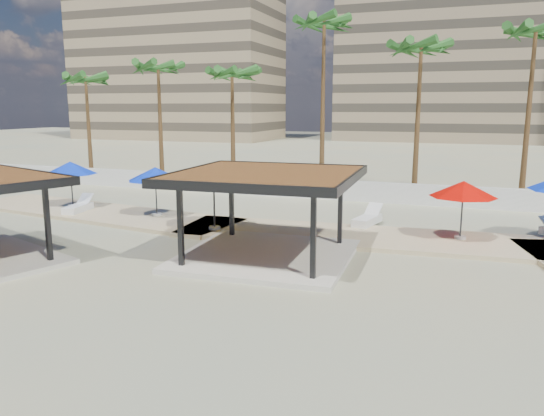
# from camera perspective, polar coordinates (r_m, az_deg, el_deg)

# --- Properties ---
(ground) EXTENTS (200.00, 200.00, 0.00)m
(ground) POSITION_cam_1_polar(r_m,az_deg,el_deg) (16.81, -1.62, -8.29)
(ground) COLOR tan
(ground) RESTS_ON ground
(promenade) EXTENTS (44.45, 7.97, 0.24)m
(promenade) POSITION_cam_1_polar(r_m,az_deg,el_deg) (23.38, 10.02, -2.80)
(promenade) COLOR #C6B284
(promenade) RESTS_ON ground
(boundary_wall) EXTENTS (56.00, 0.30, 1.20)m
(boundary_wall) POSITION_cam_1_polar(r_m,az_deg,el_deg) (31.68, 9.22, 1.79)
(boundary_wall) COLOR silver
(boundary_wall) RESTS_ON ground
(building_west) EXTENTS (34.00, 16.00, 32.40)m
(building_west) POSITION_cam_1_polar(r_m,az_deg,el_deg) (96.11, -10.19, 16.52)
(building_west) COLOR #937F60
(building_west) RESTS_ON ground
(building_mid) EXTENTS (38.00, 16.00, 30.40)m
(building_mid) POSITION_cam_1_polar(r_m,az_deg,el_deg) (93.16, 19.75, 15.64)
(building_mid) COLOR #847259
(building_mid) RESTS_ON ground
(pavilion_central) EXTENTS (6.64, 6.64, 3.23)m
(pavilion_central) POSITION_cam_1_polar(r_m,az_deg,el_deg) (19.25, -0.61, 0.12)
(pavilion_central) COLOR beige
(pavilion_central) RESTS_ON ground
(umbrella_a) EXTENTS (3.21, 3.21, 2.45)m
(umbrella_a) POSITION_cam_1_polar(r_m,az_deg,el_deg) (30.31, -20.87, 4.04)
(umbrella_a) COLOR beige
(umbrella_a) RESTS_ON promenade
(umbrella_b) EXTENTS (3.43, 3.43, 2.66)m
(umbrella_b) POSITION_cam_1_polar(r_m,az_deg,el_deg) (23.16, -6.30, 3.23)
(umbrella_b) COLOR beige
(umbrella_b) RESTS_ON promenade
(umbrella_c) EXTENTS (2.72, 2.72, 2.39)m
(umbrella_c) POSITION_cam_1_polar(r_m,az_deg,el_deg) (22.70, 19.89, 1.91)
(umbrella_c) COLOR beige
(umbrella_c) RESTS_ON promenade
(umbrella_f) EXTENTS (3.30, 3.30, 2.42)m
(umbrella_f) POSITION_cam_1_polar(r_m,az_deg,el_deg) (26.62, -12.45, 3.58)
(umbrella_f) COLOR beige
(umbrella_f) RESTS_ON promenade
(lounger_a) EXTENTS (1.02, 2.20, 0.80)m
(lounger_a) POSITION_cam_1_polar(r_m,az_deg,el_deg) (29.19, -20.10, 0.05)
(lounger_a) COLOR white
(lounger_a) RESTS_ON promenade
(lounger_b) EXTENTS (1.12, 2.30, 0.83)m
(lounger_b) POSITION_cam_1_polar(r_m,az_deg,el_deg) (24.85, 10.23, -1.23)
(lounger_b) COLOR white
(lounger_b) RESTS_ON promenade
(palm_a) EXTENTS (3.00, 3.00, 8.33)m
(palm_a) POSITION_cam_1_polar(r_m,az_deg,el_deg) (42.65, -19.40, 12.56)
(palm_a) COLOR brown
(palm_a) RESTS_ON ground
(palm_b) EXTENTS (3.00, 3.00, 9.05)m
(palm_b) POSITION_cam_1_polar(r_m,az_deg,el_deg) (39.51, -12.14, 14.09)
(palm_b) COLOR brown
(palm_b) RESTS_ON ground
(palm_c) EXTENTS (3.00, 3.00, 8.46)m
(palm_c) POSITION_cam_1_polar(r_m,az_deg,el_deg) (36.11, -4.32, 13.73)
(palm_c) COLOR brown
(palm_c) RESTS_ON ground
(palm_d) EXTENTS (3.00, 3.00, 11.48)m
(palm_d) POSITION_cam_1_polar(r_m,az_deg,el_deg) (35.10, 5.63, 18.43)
(palm_d) COLOR brown
(palm_d) RESTS_ON ground
(palm_e) EXTENTS (3.00, 3.00, 9.71)m
(palm_e) POSITION_cam_1_polar(r_m,az_deg,el_deg) (33.39, 15.73, 15.63)
(palm_e) COLOR brown
(palm_e) RESTS_ON ground
(palm_f) EXTENTS (3.00, 3.00, 10.41)m
(palm_f) POSITION_cam_1_polar(r_m,az_deg,el_deg) (33.66, 26.46, 16.02)
(palm_f) COLOR brown
(palm_f) RESTS_ON ground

